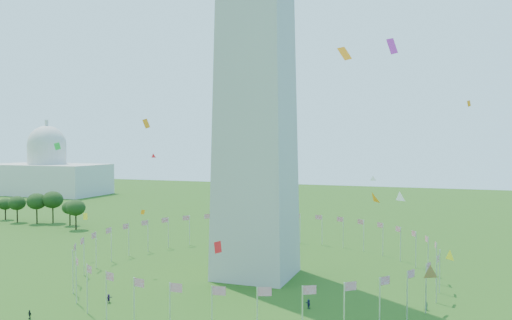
{
  "coord_description": "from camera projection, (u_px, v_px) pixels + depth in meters",
  "views": [
    {
      "loc": [
        38.89,
        -58.08,
        30.91
      ],
      "look_at": [
        5.35,
        35.0,
        27.45
      ],
      "focal_mm": 35.0,
      "sensor_mm": 36.0,
      "label": 1
    }
  ],
  "objects": [
    {
      "name": "capitol_building",
      "position": [
        47.0,
        156.0,
        298.28
      ],
      "size": [
        70.0,
        35.0,
        46.0
      ],
      "primitive_type": null,
      "color": "beige",
      "rests_on": "ground"
    },
    {
      "name": "flag_ring",
      "position": [
        256.0,
        256.0,
        115.72
      ],
      "size": [
        80.24,
        80.24,
        9.0
      ],
      "color": "silver",
      "rests_on": "ground"
    },
    {
      "name": "tree_line_west",
      "position": [
        30.0,
        209.0,
        189.93
      ],
      "size": [
        55.67,
        15.99,
        12.27
      ],
      "color": "#224416",
      "rests_on": "ground"
    },
    {
      "name": "kites_aloft",
      "position": [
        291.0,
        192.0,
        84.65
      ],
      "size": [
        100.56,
        86.61,
        38.42
      ],
      "color": "white",
      "rests_on": "ground"
    }
  ]
}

